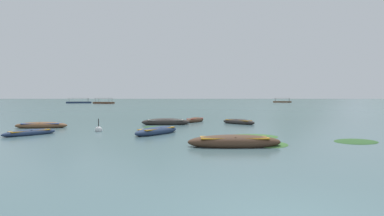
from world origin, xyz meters
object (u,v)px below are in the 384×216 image
ferry_2 (79,102)px  ferry_1 (282,102)px  ferry_0 (104,103)px  rowboat_2 (234,142)px  rowboat_3 (41,125)px  rowboat_4 (30,133)px  rowboat_1 (195,120)px  mooring_buoy (99,130)px  rowboat_0 (157,131)px  rowboat_5 (166,122)px  rowboat_6 (238,122)px

ferry_2 → ferry_1: bearing=10.9°
ferry_0 → ferry_1: same height
ferry_2 → rowboat_2: bearing=-68.1°
rowboat_2 → rowboat_3: (-13.76, 9.77, -0.04)m
rowboat_3 → ferry_2: 123.71m
rowboat_2 → rowboat_3: bearing=144.6°
ferry_0 → rowboat_4: bearing=-77.5°
rowboat_1 → ferry_0: bearing=109.5°
rowboat_1 → ferry_0: size_ratio=0.34×
mooring_buoy → ferry_1: bearing=68.3°
rowboat_2 → rowboat_4: (-12.23, 4.89, -0.08)m
rowboat_0 → rowboat_5: 7.17m
ferry_1 → rowboat_2: bearing=-107.8°
rowboat_5 → mooring_buoy: bearing=-127.8°
rowboat_2 → mooring_buoy: 10.98m
rowboat_6 → rowboat_0: bearing=-130.0°
rowboat_0 → rowboat_3: size_ratio=0.98×
rowboat_4 → ferry_0: ferry_0 is taller
rowboat_5 → rowboat_2: bearing=-71.7°
ferry_0 → mooring_buoy: size_ratio=8.70×
rowboat_0 → rowboat_5: bearing=89.3°
rowboat_4 → ferry_1: bearing=67.3°
ferry_1 → rowboat_5: bearing=-110.9°
ferry_0 → ferry_2: size_ratio=0.78×
rowboat_2 → mooring_buoy: bearing=140.6°
rowboat_1 → ferry_2: ferry_2 is taller
rowboat_5 → rowboat_3: bearing=-163.9°
rowboat_3 → mooring_buoy: 5.98m
ferry_2 → rowboat_1: bearing=-66.0°
rowboat_3 → ferry_0: ferry_0 is taller
rowboat_2 → mooring_buoy: (-8.48, 6.96, -0.11)m
ferry_2 → rowboat_5: bearing=-67.7°
rowboat_2 → ferry_2: bearing=111.9°
rowboat_4 → mooring_buoy: bearing=28.9°
ferry_1 → ferry_0: bearing=-159.6°
rowboat_0 → mooring_buoy: bearing=159.5°
rowboat_1 → ferry_1: size_ratio=0.33×
rowboat_4 → ferry_1: size_ratio=0.34×
rowboat_1 → mooring_buoy: 11.13m
rowboat_4 → rowboat_5: 11.13m
rowboat_4 → ferry_1: ferry_1 is taller
rowboat_3 → rowboat_4: size_ratio=1.28×
rowboat_0 → rowboat_1: bearing=75.0°
rowboat_6 → ferry_1: ferry_1 is taller
ferry_1 → rowboat_3: bearing=-114.0°
rowboat_5 → rowboat_6: bearing=6.5°
rowboat_3 → rowboat_4: 5.11m
rowboat_1 → rowboat_4: rowboat_1 is taller
rowboat_3 → rowboat_4: (1.52, -4.88, -0.03)m
rowboat_5 → mooring_buoy: (-4.32, -5.58, -0.11)m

